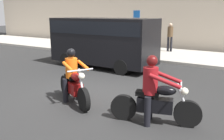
{
  "coord_description": "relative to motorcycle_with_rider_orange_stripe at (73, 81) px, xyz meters",
  "views": [
    {
      "loc": [
        4.73,
        -5.93,
        2.51
      ],
      "look_at": [
        0.99,
        -0.17,
        0.91
      ],
      "focal_mm": 39.6,
      "sensor_mm": 36.0,
      "label": 1
    }
  ],
  "objects": [
    {
      "name": "pedestrian_bystander",
      "position": [
        -0.77,
        9.78,
        0.53
      ],
      "size": [
        0.34,
        0.34,
        1.75
      ],
      "color": "black",
      "rests_on": "sidewalk_slab"
    },
    {
      "name": "street_sign_post",
      "position": [
        -2.6,
        8.79,
        1.04
      ],
      "size": [
        0.44,
        0.08,
        2.53
      ],
      "color": "gray",
      "rests_on": "sidewalk_slab"
    },
    {
      "name": "motorcycle_with_rider_orange_stripe",
      "position": [
        0.0,
        0.0,
        0.0
      ],
      "size": [
        1.9,
        1.13,
        1.54
      ],
      "color": "black",
      "rests_on": "ground_plane"
    },
    {
      "name": "parked_van_black",
      "position": [
        -2.02,
        4.35,
        0.68
      ],
      "size": [
        4.91,
        1.96,
        2.26
      ],
      "color": "black",
      "rests_on": "ground_plane"
    },
    {
      "name": "motorcycle_with_rider_crimson",
      "position": [
        2.47,
        -0.03,
        0.02
      ],
      "size": [
        2.02,
        0.88,
        1.6
      ],
      "color": "black",
      "rests_on": "ground_plane"
    },
    {
      "name": "ground_plane",
      "position": [
        -0.17,
        0.91,
        -0.63
      ],
      "size": [
        80.0,
        80.0,
        0.0
      ],
      "primitive_type": "plane",
      "color": "#262626"
    },
    {
      "name": "sidewalk_slab",
      "position": [
        -0.17,
        8.91,
        -0.56
      ],
      "size": [
        40.0,
        4.4,
        0.14
      ],
      "primitive_type": "cube",
      "color": "#A8A399",
      "rests_on": "ground_plane"
    }
  ]
}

